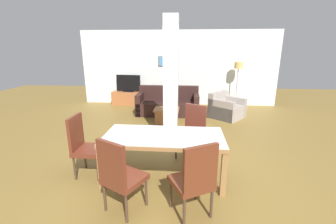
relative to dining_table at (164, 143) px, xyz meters
The scene contains 15 objects.
ground_plane 0.61m from the dining_table, ahead, with size 18.00×18.00×0.00m, color olive.
back_wall 5.21m from the dining_table, 90.02° to the left, with size 7.20×0.09×2.70m.
divider_pillar 1.62m from the dining_table, 89.74° to the left, with size 0.30×0.34×2.70m.
dining_table is the anchor object (origin of this frame).
dining_chair_head_left 1.32m from the dining_table, behind, with size 0.46×0.46×1.02m.
dining_chair_near_left 0.97m from the dining_table, 118.57° to the right, with size 0.62×0.62×1.02m.
dining_chair_near_right 0.98m from the dining_table, 61.77° to the right, with size 0.62×0.62×1.02m.
dining_chair_far_right 0.95m from the dining_table, 60.49° to the left, with size 0.63×0.63×1.02m.
sofa 3.80m from the dining_table, 93.82° to the left, with size 1.96×0.89×0.87m.
armchair 3.85m from the dining_table, 66.09° to the left, with size 1.19×1.19×0.76m.
coffee_table 2.82m from the dining_table, 94.23° to the left, with size 0.69×0.57×0.43m.
bottle 2.78m from the dining_table, 95.23° to the left, with size 0.08×0.08×0.23m.
tv_stand 5.22m from the dining_table, 110.47° to the left, with size 1.25×0.40×0.50m.
tv_screen 5.21m from the dining_table, 110.47° to the left, with size 0.91×0.23×0.62m.
floor_lamp 5.21m from the dining_table, 66.09° to the left, with size 0.28×0.28×1.61m.
Camera 1 is at (0.34, -3.27, 2.05)m, focal length 24.00 mm.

